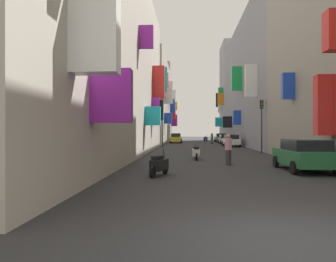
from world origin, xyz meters
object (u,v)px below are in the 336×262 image
at_px(scooter_white, 196,153).
at_px(parked_car_silver, 225,139).
at_px(parked_car_white, 231,140).
at_px(traffic_light_far_corner, 262,117).
at_px(scooter_blue, 206,139).
at_px(traffic_light_near_corner, 162,120).
at_px(parked_car_green, 304,154).
at_px(scooter_black, 159,165).
at_px(parked_car_yellow, 176,138).
at_px(parked_car_grey, 221,138).
at_px(pedestrian_near_left, 228,150).
at_px(pedestrian_crossing, 212,138).

bearing_deg(scooter_white, parked_car_silver, 78.91).
distance_m(parked_car_white, traffic_light_far_corner, 11.26).
relative_size(scooter_blue, traffic_light_near_corner, 0.40).
height_order(traffic_light_near_corner, traffic_light_far_corner, traffic_light_near_corner).
bearing_deg(parked_car_green, scooter_black, -163.09).
bearing_deg(traffic_light_far_corner, traffic_light_near_corner, 138.23).
relative_size(parked_car_yellow, parked_car_white, 0.94).
height_order(parked_car_grey, scooter_black, parked_car_grey).
height_order(pedestrian_near_left, traffic_light_far_corner, traffic_light_far_corner).
bearing_deg(parked_car_yellow, parked_car_white, -56.55).
bearing_deg(traffic_light_near_corner, scooter_blue, 74.38).
relative_size(parked_car_green, pedestrian_near_left, 2.40).
bearing_deg(parked_car_grey, scooter_white, -98.78).
relative_size(parked_car_white, scooter_white, 2.22).
relative_size(parked_car_grey, traffic_light_near_corner, 0.90).
distance_m(parked_car_yellow, scooter_black, 35.64).
distance_m(parked_car_green, traffic_light_near_corner, 21.88).
height_order(parked_car_yellow, traffic_light_near_corner, traffic_light_near_corner).
bearing_deg(parked_car_yellow, traffic_light_far_corner, -69.44).
distance_m(parked_car_grey, scooter_black, 40.97).
xyz_separation_m(parked_car_yellow, scooter_white, (2.38, -28.17, -0.33)).
bearing_deg(scooter_black, scooter_blue, 84.20).
relative_size(parked_car_grey, traffic_light_far_corner, 0.92).
distance_m(parked_car_yellow, traffic_light_far_corner, 23.28).
relative_size(parked_car_green, scooter_black, 2.33).
bearing_deg(parked_car_grey, parked_car_white, -91.42).
xyz_separation_m(parked_car_green, scooter_black, (-6.63, -2.02, -0.31)).
bearing_deg(traffic_light_near_corner, parked_car_yellow, 85.65).
xyz_separation_m(traffic_light_near_corner, traffic_light_far_corner, (9.16, -8.19, -0.06)).
bearing_deg(parked_car_yellow, parked_car_grey, 32.53).
height_order(pedestrian_near_left, traffic_light_near_corner, traffic_light_near_corner).
relative_size(scooter_blue, pedestrian_near_left, 1.09).
height_order(parked_car_white, scooter_black, parked_car_white).
bearing_deg(pedestrian_near_left, parked_car_silver, 83.44).
height_order(scooter_blue, traffic_light_near_corner, traffic_light_near_corner).
bearing_deg(traffic_light_near_corner, scooter_black, -85.68).
bearing_deg(scooter_black, traffic_light_far_corner, 61.75).
relative_size(parked_car_silver, pedestrian_crossing, 2.75).
bearing_deg(pedestrian_crossing, scooter_blue, 91.05).
bearing_deg(scooter_white, traffic_light_near_corner, 103.08).
distance_m(parked_car_silver, traffic_light_near_corner, 13.78).
distance_m(parked_car_green, scooter_white, 7.34).
distance_m(parked_car_grey, traffic_light_near_corner, 20.28).
bearing_deg(traffic_light_far_corner, scooter_blue, 95.68).
distance_m(parked_car_yellow, scooter_white, 28.27).
distance_m(scooter_blue, traffic_light_far_corner, 30.48).
height_order(parked_car_grey, parked_car_yellow, parked_car_yellow).
bearing_deg(scooter_black, parked_car_silver, 78.46).
bearing_deg(parked_car_silver, scooter_black, -101.54).
bearing_deg(parked_car_green, scooter_white, 131.94).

